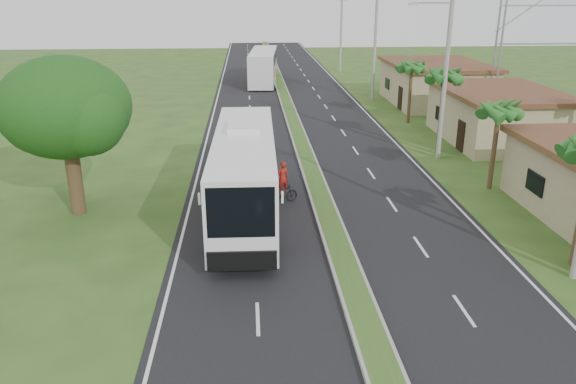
{
  "coord_description": "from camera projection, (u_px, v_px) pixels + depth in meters",
  "views": [
    {
      "loc": [
        -3.64,
        -16.04,
        10.32
      ],
      "look_at": [
        -1.97,
        7.29,
        1.8
      ],
      "focal_mm": 35.0,
      "sensor_mm": 36.0,
      "label": 1
    }
  ],
  "objects": [
    {
      "name": "ground",
      "position": [
        362.0,
        315.0,
        18.81
      ],
      "size": [
        180.0,
        180.0,
        0.0
      ],
      "primitive_type": "plane",
      "color": "#2D4F1C",
      "rests_on": "ground"
    },
    {
      "name": "median_strip",
      "position": [
        304.0,
        150.0,
        37.52
      ],
      "size": [
        1.2,
        160.0,
        0.18
      ],
      "color": "gray",
      "rests_on": "ground"
    },
    {
      "name": "shade_tree",
      "position": [
        63.0,
        111.0,
        25.67
      ],
      "size": [
        6.3,
        6.0,
        7.54
      ],
      "color": "#473321",
      "rests_on": "ground"
    },
    {
      "name": "coach_bus_far",
      "position": [
        263.0,
        65.0,
        64.35
      ],
      "size": [
        3.73,
        12.68,
        3.64
      ],
      "rotation": [
        0.0,
        0.0,
        -0.08
      ],
      "color": "white",
      "rests_on": "ground"
    },
    {
      "name": "palm_verge_b",
      "position": [
        499.0,
        110.0,
        29.2
      ],
      "size": [
        2.4,
        2.4,
        5.05
      ],
      "color": "#473321",
      "rests_on": "ground"
    },
    {
      "name": "road_asphalt",
      "position": [
        304.0,
        152.0,
        37.55
      ],
      "size": [
        14.0,
        160.0,
        0.02
      ],
      "primitive_type": "cube",
      "color": "black",
      "rests_on": "ground"
    },
    {
      "name": "shop_mid",
      "position": [
        498.0,
        115.0,
        39.73
      ],
      "size": [
        7.6,
        10.6,
        3.67
      ],
      "color": "tan",
      "rests_on": "ground"
    },
    {
      "name": "motorcyclist",
      "position": [
        283.0,
        188.0,
        28.35
      ],
      "size": [
        1.66,
        0.99,
        2.2
      ],
      "rotation": [
        0.0,
        0.0,
        0.36
      ],
      "color": "black",
      "rests_on": "ground"
    },
    {
      "name": "lane_edge_right",
      "position": [
        402.0,
        150.0,
        38.01
      ],
      "size": [
        0.12,
        160.0,
        0.01
      ],
      "primitive_type": "cube",
      "color": "silver",
      "rests_on": "ground"
    },
    {
      "name": "utility_pole_b",
      "position": [
        446.0,
        59.0,
        34.11
      ],
      "size": [
        3.2,
        0.28,
        12.0
      ],
      "color": "gray",
      "rests_on": "ground"
    },
    {
      "name": "lane_edge_left",
      "position": [
        203.0,
        154.0,
        37.11
      ],
      "size": [
        0.12,
        160.0,
        0.01
      ],
      "primitive_type": "cube",
      "color": "silver",
      "rests_on": "ground"
    },
    {
      "name": "palm_verge_c",
      "position": [
        445.0,
        75.0,
        35.46
      ],
      "size": [
        2.4,
        2.4,
        5.85
      ],
      "color": "#473321",
      "rests_on": "ground"
    },
    {
      "name": "palm_verge_d",
      "position": [
        412.0,
        66.0,
        44.12
      ],
      "size": [
        2.4,
        2.4,
        5.25
      ],
      "color": "#473321",
      "rests_on": "ground"
    },
    {
      "name": "billboard_lattice",
      "position": [
        559.0,
        33.0,
        46.07
      ],
      "size": [
        10.18,
        1.18,
        12.07
      ],
      "color": "gray",
      "rests_on": "ground"
    },
    {
      "name": "utility_pole_d",
      "position": [
        341.0,
        29.0,
        71.89
      ],
      "size": [
        1.6,
        0.28,
        10.5
      ],
      "color": "gray",
      "rests_on": "ground"
    },
    {
      "name": "shop_far",
      "position": [
        435.0,
        83.0,
        52.83
      ],
      "size": [
        8.6,
        11.6,
        3.82
      ],
      "color": "tan",
      "rests_on": "ground"
    },
    {
      "name": "coach_bus_main",
      "position": [
        245.0,
        168.0,
        26.39
      ],
      "size": [
        3.0,
        13.2,
        4.25
      ],
      "rotation": [
        0.0,
        0.0,
        -0.02
      ],
      "color": "white",
      "rests_on": "ground"
    },
    {
      "name": "utility_pole_c",
      "position": [
        375.0,
        40.0,
        53.06
      ],
      "size": [
        1.6,
        0.28,
        11.0
      ],
      "color": "gray",
      "rests_on": "ground"
    }
  ]
}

